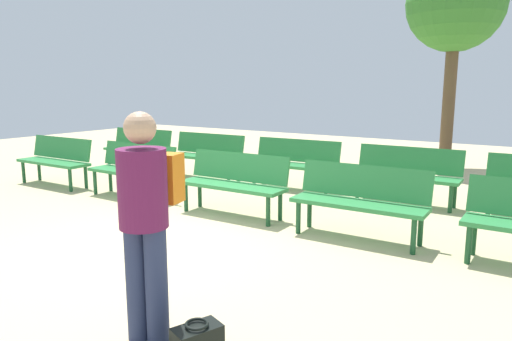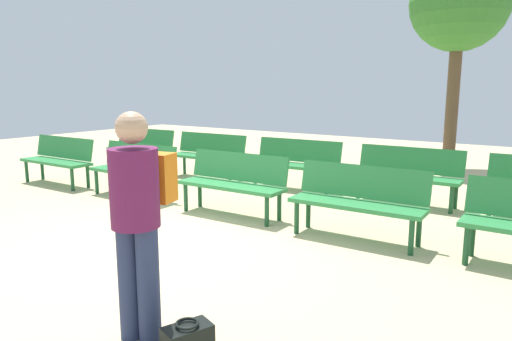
{
  "view_description": "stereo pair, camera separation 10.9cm",
  "coord_description": "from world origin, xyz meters",
  "px_view_note": "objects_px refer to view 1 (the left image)",
  "views": [
    {
      "loc": [
        3.86,
        -3.65,
        1.82
      ],
      "look_at": [
        0.0,
        2.19,
        0.55
      ],
      "focal_mm": 33.05,
      "sensor_mm": 36.0,
      "label": 1
    },
    {
      "loc": [
        3.95,
        -3.59,
        1.82
      ],
      "look_at": [
        0.0,
        2.19,
        0.55
      ],
      "focal_mm": 33.05,
      "sensor_mm": 36.0,
      "label": 2
    }
  ],
  "objects_px": {
    "bench_r1_c1": "(206,153)",
    "bench_r0_c1": "(134,167)",
    "bench_r0_c2": "(234,180)",
    "bench_r1_c2": "(295,161)",
    "bench_r0_c3": "(360,197)",
    "visitor_with_backpack": "(146,214)",
    "bench_r1_c3": "(407,171)",
    "tree_0": "(456,5)",
    "bench_r0_c0": "(56,158)",
    "bench_r1_c0": "(139,146)"
  },
  "relations": [
    {
      "from": "bench_r1_c0",
      "to": "bench_r0_c2",
      "type": "bearing_deg",
      "value": -27.64
    },
    {
      "from": "bench_r1_c1",
      "to": "bench_r1_c2",
      "type": "bearing_deg",
      "value": 1.03
    },
    {
      "from": "bench_r1_c1",
      "to": "tree_0",
      "type": "xyz_separation_m",
      "value": [
        3.67,
        3.96,
        3.0
      ]
    },
    {
      "from": "tree_0",
      "to": "bench_r1_c3",
      "type": "bearing_deg",
      "value": -86.51
    },
    {
      "from": "bench_r0_c1",
      "to": "bench_r1_c0",
      "type": "distance_m",
      "value": 2.7
    },
    {
      "from": "bench_r0_c1",
      "to": "bench_r0_c2",
      "type": "distance_m",
      "value": 2.01
    },
    {
      "from": "bench_r1_c2",
      "to": "tree_0",
      "type": "xyz_separation_m",
      "value": [
        1.73,
        3.87,
        3.0
      ]
    },
    {
      "from": "bench_r1_c0",
      "to": "bench_r1_c1",
      "type": "height_order",
      "value": "same"
    },
    {
      "from": "bench_r0_c3",
      "to": "tree_0",
      "type": "height_order",
      "value": "tree_0"
    },
    {
      "from": "bench_r0_c3",
      "to": "bench_r1_c2",
      "type": "height_order",
      "value": "same"
    },
    {
      "from": "bench_r1_c0",
      "to": "bench_r0_c3",
      "type": "bearing_deg",
      "value": -20.25
    },
    {
      "from": "bench_r0_c3",
      "to": "bench_r1_c0",
      "type": "bearing_deg",
      "value": 160.67
    },
    {
      "from": "bench_r1_c0",
      "to": "bench_r1_c2",
      "type": "height_order",
      "value": "same"
    },
    {
      "from": "bench_r0_c1",
      "to": "bench_r1_c3",
      "type": "xyz_separation_m",
      "value": [
        3.85,
        2.05,
        0.0
      ]
    },
    {
      "from": "visitor_with_backpack",
      "to": "bench_r0_c2",
      "type": "bearing_deg",
      "value": -78.15
    },
    {
      "from": "bench_r1_c1",
      "to": "bench_r0_c2",
      "type": "bearing_deg",
      "value": -44.09
    },
    {
      "from": "bench_r0_c2",
      "to": "bench_r1_c1",
      "type": "bearing_deg",
      "value": 136.46
    },
    {
      "from": "tree_0",
      "to": "bench_r0_c2",
      "type": "bearing_deg",
      "value": -105.42
    },
    {
      "from": "bench_r1_c0",
      "to": "visitor_with_backpack",
      "type": "relative_size",
      "value": 0.98
    },
    {
      "from": "tree_0",
      "to": "bench_r0_c1",
      "type": "bearing_deg",
      "value": -121.59
    },
    {
      "from": "bench_r0_c0",
      "to": "bench_r0_c3",
      "type": "relative_size",
      "value": 1.0
    },
    {
      "from": "bench_r0_c0",
      "to": "bench_r0_c3",
      "type": "xyz_separation_m",
      "value": [
        5.81,
        0.14,
        0.0
      ]
    },
    {
      "from": "bench_r0_c0",
      "to": "bench_r0_c2",
      "type": "relative_size",
      "value": 1.0
    },
    {
      "from": "bench_r0_c1",
      "to": "bench_r1_c2",
      "type": "relative_size",
      "value": 0.99
    },
    {
      "from": "bench_r0_c1",
      "to": "bench_r1_c3",
      "type": "relative_size",
      "value": 0.99
    },
    {
      "from": "bench_r0_c0",
      "to": "bench_r1_c1",
      "type": "xyz_separation_m",
      "value": [
        1.88,
        2.03,
        0.0
      ]
    },
    {
      "from": "bench_r1_c1",
      "to": "bench_r0_c1",
      "type": "bearing_deg",
      "value": -90.29
    },
    {
      "from": "bench_r0_c2",
      "to": "bench_r1_c3",
      "type": "height_order",
      "value": "same"
    },
    {
      "from": "bench_r0_c1",
      "to": "bench_r0_c0",
      "type": "bearing_deg",
      "value": -176.34
    },
    {
      "from": "bench_r0_c2",
      "to": "bench_r1_c2",
      "type": "xyz_separation_m",
      "value": [
        -0.11,
        1.97,
        0.0
      ]
    },
    {
      "from": "bench_r0_c0",
      "to": "visitor_with_backpack",
      "type": "xyz_separation_m",
      "value": [
        5.39,
        -2.88,
        0.43
      ]
    },
    {
      "from": "bench_r0_c0",
      "to": "bench_r1_c3",
      "type": "distance_m",
      "value": 6.17
    },
    {
      "from": "bench_r1_c2",
      "to": "bench_r1_c0",
      "type": "bearing_deg",
      "value": 179.29
    },
    {
      "from": "tree_0",
      "to": "visitor_with_backpack",
      "type": "relative_size",
      "value": 2.78
    },
    {
      "from": "bench_r0_c2",
      "to": "visitor_with_backpack",
      "type": "height_order",
      "value": "visitor_with_backpack"
    },
    {
      "from": "bench_r0_c1",
      "to": "bench_r1_c2",
      "type": "bearing_deg",
      "value": 47.11
    },
    {
      "from": "bench_r0_c2",
      "to": "bench_r1_c3",
      "type": "relative_size",
      "value": 1.0
    },
    {
      "from": "bench_r1_c0",
      "to": "tree_0",
      "type": "xyz_separation_m",
      "value": [
        5.54,
        3.99,
        3.0
      ]
    },
    {
      "from": "bench_r0_c1",
      "to": "tree_0",
      "type": "xyz_separation_m",
      "value": [
        3.62,
        5.88,
        3.0
      ]
    },
    {
      "from": "bench_r0_c1",
      "to": "bench_r1_c1",
      "type": "height_order",
      "value": "same"
    },
    {
      "from": "bench_r1_c0",
      "to": "bench_r1_c2",
      "type": "relative_size",
      "value": 1.0
    },
    {
      "from": "bench_r1_c1",
      "to": "bench_r1_c2",
      "type": "xyz_separation_m",
      "value": [
        1.94,
        0.09,
        0.0
      ]
    },
    {
      "from": "bench_r0_c2",
      "to": "bench_r1_c2",
      "type": "height_order",
      "value": "same"
    },
    {
      "from": "bench_r0_c3",
      "to": "visitor_with_backpack",
      "type": "xyz_separation_m",
      "value": [
        -0.41,
        -3.02,
        0.43
      ]
    },
    {
      "from": "bench_r1_c3",
      "to": "visitor_with_backpack",
      "type": "relative_size",
      "value": 0.98
    },
    {
      "from": "bench_r0_c1",
      "to": "bench_r1_c1",
      "type": "bearing_deg",
      "value": 91.73
    },
    {
      "from": "bench_r1_c0",
      "to": "bench_r1_c3",
      "type": "distance_m",
      "value": 5.78
    },
    {
      "from": "bench_r0_c0",
      "to": "bench_r1_c2",
      "type": "xyz_separation_m",
      "value": [
        3.82,
        2.12,
        0.0
      ]
    },
    {
      "from": "bench_r1_c0",
      "to": "bench_r1_c2",
      "type": "xyz_separation_m",
      "value": [
        3.82,
        0.12,
        0.0
      ]
    },
    {
      "from": "bench_r1_c2",
      "to": "visitor_with_backpack",
      "type": "bearing_deg",
      "value": -75.04
    }
  ]
}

